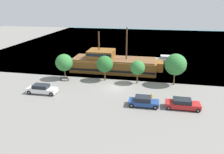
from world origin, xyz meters
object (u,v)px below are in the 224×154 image
at_px(moored_boat_dockside, 167,60).
at_px(bench_promenade_east, 64,79).
at_px(pirate_ship, 113,63).
at_px(fire_hydrant, 152,96).
at_px(parked_car_curb_front, 42,89).
at_px(parked_car_curb_rear, 182,104).
at_px(parked_car_curb_mid, 143,101).

height_order(moored_boat_dockside, bench_promenade_east, moored_boat_dockside).
xyz_separation_m(pirate_ship, fire_hydrant, (8.53, -12.28, -1.26)).
bearing_deg(parked_car_curb_front, parked_car_curb_rear, -2.79).
bearing_deg(parked_car_curb_rear, fire_hydrant, 148.27).
distance_m(moored_boat_dockside, fire_hydrant, 21.85).
bearing_deg(pirate_ship, parked_car_curb_rear, -49.38).
bearing_deg(parked_car_curb_rear, parked_car_curb_mid, -176.91).
relative_size(parked_car_curb_front, parked_car_curb_mid, 1.12).
bearing_deg(moored_boat_dockside, bench_promenade_east, -139.19).
distance_m(parked_car_curb_mid, fire_hydrant, 3.16).
height_order(parked_car_curb_front, fire_hydrant, parked_car_curb_front).
xyz_separation_m(pirate_ship, moored_boat_dockside, (11.76, 9.32, -1.07)).
distance_m(moored_boat_dockside, parked_car_curb_rear, 24.26).
bearing_deg(parked_car_curb_mid, moored_boat_dockside, 79.85).
relative_size(pirate_ship, fire_hydrant, 25.08).
bearing_deg(moored_boat_dockside, pirate_ship, -141.60).
bearing_deg(pirate_ship, bench_promenade_east, -135.89).
height_order(pirate_ship, parked_car_curb_rear, pirate_ship).
height_order(moored_boat_dockside, parked_car_curb_front, moored_boat_dockside).
distance_m(parked_car_curb_front, fire_hydrant, 17.73).
relative_size(fire_hydrant, bench_promenade_east, 0.49).
height_order(parked_car_curb_rear, bench_promenade_east, parked_car_curb_rear).
distance_m(moored_boat_dockside, parked_car_curb_mid, 24.92).
distance_m(moored_boat_dockside, parked_car_curb_front, 31.20).
distance_m(parked_car_curb_rear, bench_promenade_east, 21.90).
bearing_deg(parked_car_curb_mid, bench_promenade_east, 153.47).
xyz_separation_m(parked_car_curb_front, bench_promenade_east, (1.27, 6.24, -0.33)).
bearing_deg(bench_promenade_east, parked_car_curb_rear, -19.49).
height_order(parked_car_curb_mid, bench_promenade_east, parked_car_curb_mid).
xyz_separation_m(parked_car_curb_rear, bench_promenade_east, (-20.65, 7.31, -0.28)).
height_order(pirate_ship, moored_boat_dockside, pirate_ship).
bearing_deg(pirate_ship, fire_hydrant, -55.22).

